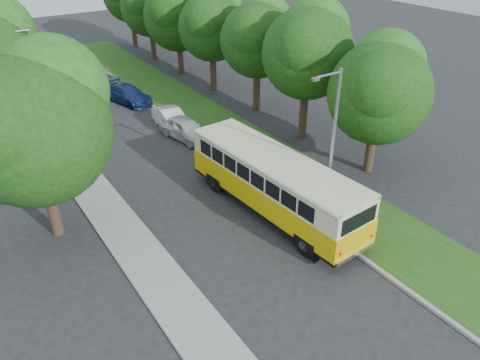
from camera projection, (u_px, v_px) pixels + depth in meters
ground at (229, 223)px, 24.00m from camera, size 120.00×120.00×0.00m
curb at (234, 165)px, 29.29m from camera, size 0.20×70.00×0.15m
grass_verge at (264, 156)px, 30.42m from camera, size 4.50×70.00×0.13m
sidewalk at (104, 206)px, 25.26m from camera, size 2.20×70.00×0.12m
treeline at (135, 31)px, 35.46m from camera, size 24.27×41.91×9.46m
lamppost_near at (331, 144)px, 22.03m from camera, size 1.71×0.16×8.00m
lamppost_far at (40, 80)px, 31.17m from camera, size 1.71×0.16×7.50m
warning_sign at (67, 133)px, 29.59m from camera, size 0.56×0.10×2.50m
vintage_bus at (274, 185)px, 24.11m from camera, size 3.60×11.25×3.29m
car_silver at (185, 129)px, 32.47m from camera, size 2.58×4.70×1.52m
car_white at (172, 119)px, 34.02m from camera, size 1.69×4.35×1.41m
car_blue at (128, 94)px, 38.61m from camera, size 3.09×5.18×1.41m
car_grey at (97, 79)px, 41.74m from camera, size 4.17×6.02×1.53m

